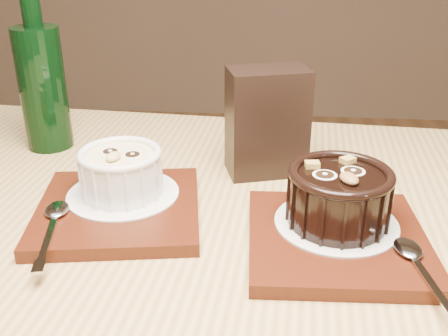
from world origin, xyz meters
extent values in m
cube|color=#9F7E45|center=(0.05, -0.07, 0.73)|extent=(1.25, 0.88, 0.04)
cube|color=#42180B|center=(-0.04, -0.01, 0.76)|extent=(0.21, 0.21, 0.01)
cylinder|color=silver|center=(-0.04, 0.02, 0.77)|extent=(0.13, 0.13, 0.00)
cylinder|color=white|center=(-0.04, 0.02, 0.79)|extent=(0.09, 0.09, 0.05)
cylinder|color=#DBC686|center=(-0.04, 0.02, 0.81)|extent=(0.08, 0.08, 0.00)
torus|color=white|center=(-0.04, 0.02, 0.82)|extent=(0.10, 0.10, 0.01)
cylinder|color=black|center=(-0.05, 0.02, 0.82)|extent=(0.02, 0.02, 0.00)
cylinder|color=black|center=(-0.03, 0.02, 0.82)|extent=(0.02, 0.02, 0.00)
ellipsoid|color=tan|center=(-0.04, 0.00, 0.82)|extent=(0.02, 0.02, 0.01)
cube|color=#42180B|center=(0.20, -0.05, 0.76)|extent=(0.19, 0.19, 0.01)
cylinder|color=silver|center=(0.20, -0.03, 0.77)|extent=(0.13, 0.13, 0.00)
cylinder|color=black|center=(0.20, -0.03, 0.79)|extent=(0.10, 0.10, 0.05)
cylinder|color=black|center=(0.20, -0.03, 0.82)|extent=(0.09, 0.09, 0.00)
torus|color=black|center=(0.20, -0.03, 0.82)|extent=(0.11, 0.11, 0.01)
cylinder|color=black|center=(0.19, -0.03, 0.82)|extent=(0.03, 0.03, 0.00)
cylinder|color=black|center=(0.21, -0.02, 0.82)|extent=(0.03, 0.03, 0.00)
ellipsoid|color=brown|center=(0.21, -0.04, 0.83)|extent=(0.02, 0.03, 0.01)
cube|color=olive|center=(0.17, -0.01, 0.83)|extent=(0.02, 0.01, 0.01)
cube|color=olive|center=(0.21, 0.00, 0.83)|extent=(0.02, 0.02, 0.01)
cube|color=black|center=(0.12, 0.13, 0.82)|extent=(0.11, 0.09, 0.14)
cylinder|color=black|center=(-0.20, 0.18, 0.84)|extent=(0.07, 0.07, 0.18)
cylinder|color=black|center=(-0.20, 0.18, 0.96)|extent=(0.03, 0.03, 0.06)
camera|label=1|loc=(0.13, -0.51, 1.05)|focal=42.00mm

